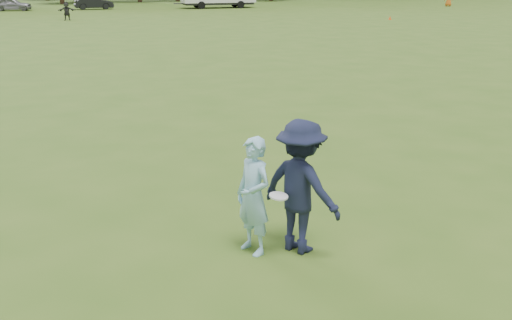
# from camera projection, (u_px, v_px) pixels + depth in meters

# --- Properties ---
(ground) EXTENTS (200.00, 200.00, 0.00)m
(ground) POSITION_uv_depth(u_px,v_px,m) (228.00, 255.00, 8.69)
(ground) COLOR #365818
(ground) RESTS_ON ground
(thrower) EXTENTS (0.62, 0.74, 1.74)m
(thrower) POSITION_uv_depth(u_px,v_px,m) (253.00, 196.00, 8.56)
(thrower) COLOR #8FC7DE
(thrower) RESTS_ON ground
(defender) EXTENTS (1.31, 1.47, 1.98)m
(defender) POSITION_uv_depth(u_px,v_px,m) (301.00, 187.00, 8.59)
(defender) COLOR #171C34
(defender) RESTS_ON ground
(player_far_d) EXTENTS (1.42, 0.46, 1.53)m
(player_far_d) POSITION_uv_depth(u_px,v_px,m) (67.00, 11.00, 49.76)
(player_far_d) COLOR #292929
(player_far_d) RESTS_ON ground
(car_e) EXTENTS (4.04, 2.06, 1.32)m
(car_e) POSITION_uv_depth(u_px,v_px,m) (12.00, 4.00, 61.53)
(car_e) COLOR gray
(car_e) RESTS_ON ground
(car_f) EXTENTS (4.14, 1.71, 1.33)m
(car_f) POSITION_uv_depth(u_px,v_px,m) (94.00, 3.00, 63.80)
(car_f) COLOR black
(car_f) RESTS_ON ground
(field_cone) EXTENTS (0.28, 0.28, 0.30)m
(field_cone) POSITION_uv_depth(u_px,v_px,m) (390.00, 18.00, 50.46)
(field_cone) COLOR #DD420B
(field_cone) RESTS_ON ground
(disc_in_play) EXTENTS (0.29, 0.29, 0.07)m
(disc_in_play) POSITION_uv_depth(u_px,v_px,m) (279.00, 196.00, 8.39)
(disc_in_play) COLOR white
(disc_in_play) RESTS_ON ground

